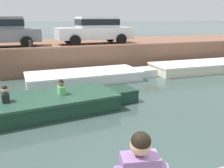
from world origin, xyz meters
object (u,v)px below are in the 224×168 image
object	(u,v)px
boat_moored_east_cream	(205,67)
mooring_bollard_mid	(30,44)
car_centre_white	(95,29)
car_left_inner_grey	(2,31)
motorboat_passing	(47,104)
boat_moored_central_white	(89,76)

from	to	relation	value
boat_moored_east_cream	mooring_bollard_mid	bearing A→B (deg)	168.45
car_centre_white	mooring_bollard_mid	xyz separation A→B (m)	(-3.67, -1.31, -0.61)
boat_moored_east_cream	car_left_inner_grey	xyz separation A→B (m)	(-10.28, 3.14, 1.98)
car_centre_white	mooring_bollard_mid	bearing A→B (deg)	-160.39
boat_moored_east_cream	car_left_inner_grey	size ratio (longest dim) A/B	1.64
boat_moored_east_cream	car_centre_white	bearing A→B (deg)	149.44
motorboat_passing	car_left_inner_grey	size ratio (longest dim) A/B	1.45
mooring_bollard_mid	car_centre_white	bearing A→B (deg)	19.61
boat_moored_east_cream	motorboat_passing	bearing A→B (deg)	-158.64
motorboat_passing	car_left_inner_grey	xyz separation A→B (m)	(-1.45, 6.60, 1.96)
mooring_bollard_mid	boat_moored_east_cream	bearing A→B (deg)	-11.55
boat_moored_central_white	car_centre_white	distance (m)	3.92
boat_moored_central_white	car_left_inner_grey	bearing A→B (deg)	139.86
motorboat_passing	mooring_bollard_mid	bearing A→B (deg)	91.95
boat_moored_east_cream	mooring_bollard_mid	xyz separation A→B (m)	(-9.01, 1.84, 1.37)
boat_moored_central_white	motorboat_passing	bearing A→B (deg)	-123.25
boat_moored_central_white	motorboat_passing	xyz separation A→B (m)	(-2.27, -3.46, 0.04)
motorboat_passing	car_left_inner_grey	distance (m)	7.03
boat_moored_east_cream	motorboat_passing	xyz separation A→B (m)	(-8.83, -3.45, 0.02)
car_left_inner_grey	motorboat_passing	bearing A→B (deg)	-77.57
boat_moored_central_white	motorboat_passing	size ratio (longest dim) A/B	1.07
boat_moored_central_white	car_centre_white	bearing A→B (deg)	68.70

